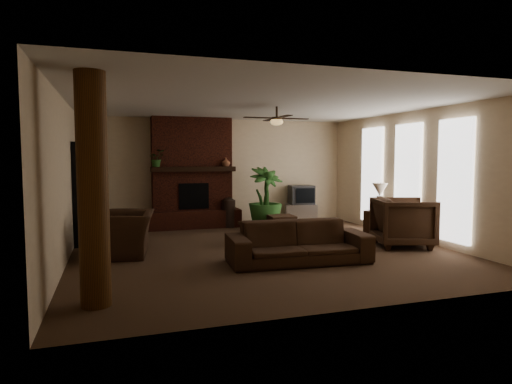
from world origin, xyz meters
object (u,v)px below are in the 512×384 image
object	(u,v)px
side_table_left	(98,231)
sofa	(299,235)
ottoman	(281,224)
coffee_table	(270,225)
floor_plant	(265,211)
lamp_left	(96,196)
armchair_right	(403,220)
tv_stand	(301,213)
lamp_right	(380,192)
floor_vase	(229,210)
armchair_left	(123,226)
log_column	(93,191)
side_table_right	(379,223)

from	to	relation	value
side_table_left	sofa	bearing A→B (deg)	-39.64
sofa	ottoman	xyz separation A→B (m)	(0.85, 2.96, -0.27)
coffee_table	floor_plant	size ratio (longest dim) A/B	0.77
floor_plant	lamp_left	world-z (taller)	lamp_left
armchair_right	ottoman	world-z (taller)	armchair_right
sofa	lamp_left	size ratio (longest dim) A/B	3.69
tv_stand	lamp_right	world-z (taller)	lamp_right
floor_vase	floor_plant	size ratio (longest dim) A/B	0.50
lamp_right	side_table_left	bearing A→B (deg)	172.42
armchair_right	side_table_left	size ratio (longest dim) A/B	1.97
tv_stand	floor_plant	distance (m)	1.49
sofa	floor_plant	bearing A→B (deg)	83.82
floor_plant	floor_vase	bearing A→B (deg)	149.21
armchair_left	floor_vase	distance (m)	3.68
armchair_right	side_table_left	xyz separation A→B (m)	(-5.85, 2.16, -0.27)
ottoman	side_table_left	xyz separation A→B (m)	(-4.16, -0.21, 0.08)
floor_vase	lamp_right	distance (m)	3.78
log_column	sofa	xyz separation A→B (m)	(3.21, 1.26, -0.93)
tv_stand	lamp_right	bearing A→B (deg)	-51.85
tv_stand	floor_plant	xyz separation A→B (m)	(-1.30, -0.71, 0.19)
armchair_left	side_table_right	bearing A→B (deg)	102.27
coffee_table	armchair_left	bearing A→B (deg)	-174.20
armchair_left	side_table_right	size ratio (longest dim) A/B	2.23
armchair_left	side_table_right	world-z (taller)	armchair_left
ottoman	log_column	bearing A→B (deg)	-133.90
tv_stand	side_table_left	world-z (taller)	side_table_left
armchair_left	side_table_left	world-z (taller)	armchair_left
armchair_left	lamp_right	distance (m)	5.74
armchair_left	tv_stand	distance (m)	5.53
side_table_right	armchair_left	bearing A→B (deg)	-175.61
floor_plant	lamp_right	world-z (taller)	lamp_right
log_column	sofa	bearing A→B (deg)	21.40
armchair_right	floor_vase	distance (m)	4.42
coffee_table	side_table_right	distance (m)	2.76
ottoman	armchair_left	bearing A→B (deg)	-158.63
lamp_left	armchair_right	bearing A→B (deg)	-20.66
side_table_left	ottoman	bearing A→B (deg)	2.94
coffee_table	side_table_left	world-z (taller)	side_table_left
armchair_right	lamp_right	size ratio (longest dim) A/B	1.67
side_table_left	coffee_table	bearing A→B (deg)	-15.00
log_column	side_table_left	size ratio (longest dim) A/B	5.09
armchair_left	armchair_right	xyz separation A→B (m)	(5.36, -0.94, 0.01)
log_column	lamp_right	size ratio (longest dim) A/B	4.31
side_table_right	tv_stand	bearing A→B (deg)	112.00
lamp_left	side_table_left	bearing A→B (deg)	-66.80
floor_plant	lamp_left	size ratio (longest dim) A/B	2.39
sofa	coffee_table	xyz separation A→B (m)	(0.13, 1.82, -0.10)
sofa	armchair_right	world-z (taller)	armchair_right
floor_vase	lamp_right	bearing A→B (deg)	-35.12
log_column	lamp_right	distance (m)	6.88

